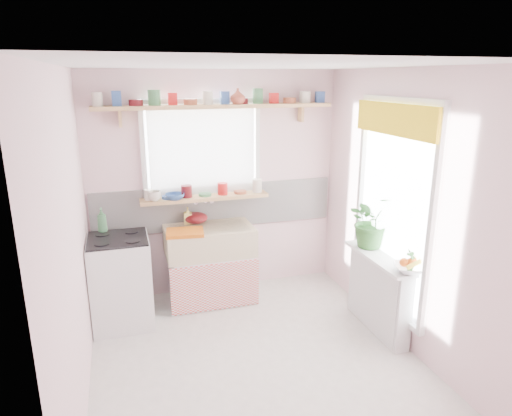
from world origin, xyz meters
name	(u,v)px	position (x,y,z in m)	size (l,w,h in m)	color
room	(295,185)	(0.66, 0.86, 1.37)	(3.20, 3.20, 3.20)	silver
sink_unit	(210,264)	(-0.15, 1.29, 0.43)	(0.95, 0.65, 1.11)	white
cooker	(121,281)	(-1.10, 1.05, 0.46)	(0.58, 0.58, 0.93)	white
radiator_ledge	(378,292)	(1.30, 0.20, 0.40)	(0.22, 0.95, 0.78)	white
windowsill	(205,198)	(-0.15, 1.48, 1.14)	(1.40, 0.22, 0.04)	tan
pine_shelf	(216,106)	(0.00, 1.47, 2.12)	(2.52, 0.24, 0.04)	tan
shelf_crockery	(216,99)	(0.00, 1.47, 2.20)	(2.47, 0.11, 0.12)	silver
sill_crockery	(203,191)	(-0.17, 1.48, 1.22)	(1.35, 0.11, 0.12)	silver
dish_tray	(185,233)	(-0.43, 1.15, 0.87)	(0.38, 0.28, 0.04)	orange
colander	(196,218)	(-0.26, 1.50, 0.91)	(0.26, 0.26, 0.12)	#5E1014
jade_plant	(372,221)	(1.33, 0.46, 1.04)	(0.49, 0.42, 0.54)	#2F6729
fruit_bowl	(410,269)	(1.33, -0.20, 0.81)	(0.27, 0.27, 0.07)	white
herb_pot	(411,261)	(1.33, -0.20, 0.88)	(0.11, 0.07, 0.21)	#306628
soap_bottle_sink	(188,216)	(-0.35, 1.50, 0.94)	(0.08, 0.09, 0.19)	#F9E36E
sill_cup	(155,196)	(-0.70, 1.42, 1.21)	(0.13, 0.13, 0.10)	beige
sill_bowl	(175,197)	(-0.49, 1.42, 1.19)	(0.20, 0.20, 0.06)	#30579D
shelf_vase	(238,96)	(0.22, 1.41, 2.22)	(0.16, 0.16, 0.16)	#9F4531
cooker_bottle	(102,220)	(-1.24, 1.27, 1.04)	(0.10, 0.10, 0.25)	#40804E
fruit	(411,262)	(1.34, -0.19, 0.87)	(0.20, 0.14, 0.10)	orange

